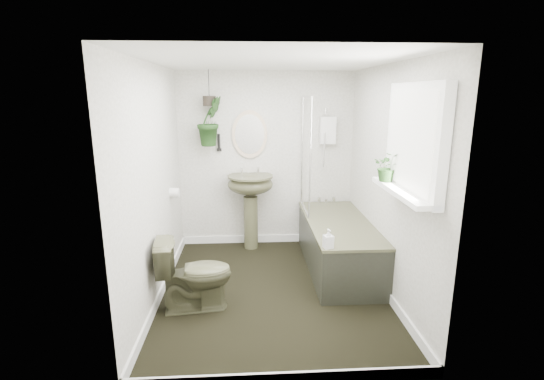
{
  "coord_description": "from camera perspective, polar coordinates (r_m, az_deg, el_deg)",
  "views": [
    {
      "loc": [
        -0.24,
        -3.77,
        2.01
      ],
      "look_at": [
        0.0,
        0.15,
        1.05
      ],
      "focal_mm": 26.0,
      "sensor_mm": 36.0,
      "label": 1
    }
  ],
  "objects": [
    {
      "name": "oval_mirror",
      "position": [
        5.17,
        -3.25,
        8.05
      ],
      "size": [
        0.46,
        0.03,
        0.62
      ],
      "primitive_type": "ellipsoid",
      "color": "beige",
      "rests_on": "wall_back"
    },
    {
      "name": "bath_screen",
      "position": [
        4.87,
        4.95,
        5.06
      ],
      "size": [
        0.04,
        0.72,
        1.4
      ],
      "primitive_type": null,
      "color": "silver",
      "rests_on": "bathtub"
    },
    {
      "name": "toilet",
      "position": [
        3.88,
        -11.15,
        -11.8
      ],
      "size": [
        0.73,
        0.47,
        0.71
      ],
      "primitive_type": "imported",
      "rotation": [
        0.0,
        0.0,
        1.69
      ],
      "color": "#494931",
      "rests_on": "floor"
    },
    {
      "name": "soap_bottle",
      "position": [
        3.8,
        8.16,
        -6.99
      ],
      "size": [
        0.1,
        0.1,
        0.19
      ],
      "primitive_type": "imported",
      "rotation": [
        0.0,
        0.0,
        0.25
      ],
      "color": "black",
      "rests_on": "bathtub"
    },
    {
      "name": "wall_back",
      "position": [
        5.26,
        -0.83,
        4.32
      ],
      "size": [
        2.3,
        0.02,
        2.3
      ],
      "primitive_type": "cube",
      "color": "white",
      "rests_on": "ground"
    },
    {
      "name": "wall_left",
      "position": [
        3.98,
        -16.8,
        0.65
      ],
      "size": [
        0.02,
        2.8,
        2.3
      ],
      "primitive_type": "cube",
      "color": "white",
      "rests_on": "ground"
    },
    {
      "name": "wall_sconce",
      "position": [
        5.18,
        -7.7,
        6.86
      ],
      "size": [
        0.04,
        0.04,
        0.22
      ],
      "primitive_type": "cylinder",
      "color": "black",
      "rests_on": "wall_back"
    },
    {
      "name": "wall_right",
      "position": [
        4.11,
        16.49,
        1.09
      ],
      "size": [
        0.02,
        2.8,
        2.3
      ],
      "primitive_type": "cube",
      "color": "white",
      "rests_on": "ground"
    },
    {
      "name": "window_recess",
      "position": [
        3.36,
        19.94,
        6.77
      ],
      "size": [
        0.08,
        1.0,
        0.9
      ],
      "primitive_type": "cube",
      "color": "white",
      "rests_on": "wall_right"
    },
    {
      "name": "window_sill",
      "position": [
        3.41,
        18.29,
        -0.21
      ],
      "size": [
        0.18,
        1.0,
        0.04
      ],
      "primitive_type": "cube",
      "color": "white",
      "rests_on": "wall_right"
    },
    {
      "name": "pedestal_sink",
      "position": [
        5.2,
        -3.09,
        -3.16
      ],
      "size": [
        0.59,
        0.51,
        1.0
      ],
      "primitive_type": null,
      "rotation": [
        0.0,
        0.0,
        0.02
      ],
      "color": "#494931",
      "rests_on": "floor"
    },
    {
      "name": "bathtub",
      "position": [
        4.72,
        9.57,
        -7.84
      ],
      "size": [
        0.72,
        1.72,
        0.58
      ],
      "primitive_type": null,
      "color": "#494931",
      "rests_on": "floor"
    },
    {
      "name": "sill_plant",
      "position": [
        3.64,
        16.41,
        3.27
      ],
      "size": [
        0.29,
        0.27,
        0.27
      ],
      "primitive_type": "imported",
      "rotation": [
        0.0,
        0.0,
        -0.3
      ],
      "color": "black",
      "rests_on": "window_sill"
    },
    {
      "name": "hanging_pot",
      "position": [
        5.04,
        -9.06,
        12.62
      ],
      "size": [
        0.16,
        0.16,
        0.12
      ],
      "primitive_type": "cylinder",
      "color": "black",
      "rests_on": "ceiling"
    },
    {
      "name": "toilet_roll_holder",
      "position": [
        4.69,
        -13.97,
        -0.38
      ],
      "size": [
        0.11,
        0.11,
        0.11
      ],
      "primitive_type": "cylinder",
      "rotation": [
        0.0,
        1.57,
        0.0
      ],
      "color": "white",
      "rests_on": "wall_left"
    },
    {
      "name": "wall_front",
      "position": [
        2.52,
        2.15,
        -6.22
      ],
      "size": [
        2.3,
        0.02,
        2.3
      ],
      "primitive_type": "cube",
      "color": "white",
      "rests_on": "ground"
    },
    {
      "name": "window_blinds",
      "position": [
        3.35,
        19.23,
        6.79
      ],
      "size": [
        0.01,
        0.86,
        0.76
      ],
      "primitive_type": "cube",
      "color": "white",
      "rests_on": "wall_right"
    },
    {
      "name": "floor",
      "position": [
        4.28,
        0.12,
        -14.4
      ],
      "size": [
        2.3,
        2.8,
        0.02
      ],
      "primitive_type": "cube",
      "color": "black",
      "rests_on": "ground"
    },
    {
      "name": "shower_box",
      "position": [
        5.23,
        8.07,
        8.57
      ],
      "size": [
        0.2,
        0.1,
        0.35
      ],
      "primitive_type": "cube",
      "color": "white",
      "rests_on": "wall_back"
    },
    {
      "name": "ceiling",
      "position": [
        3.79,
        0.14,
        18.27
      ],
      "size": [
        2.3,
        2.8,
        0.02
      ],
      "primitive_type": "cube",
      "color": "white",
      "rests_on": "ground"
    },
    {
      "name": "skirting",
      "position": [
        4.26,
        0.13,
        -13.68
      ],
      "size": [
        2.3,
        2.8,
        0.1
      ],
      "primitive_type": "cube",
      "color": "white",
      "rests_on": "floor"
    },
    {
      "name": "hanging_plant",
      "position": [
        5.05,
        -8.95,
        9.82
      ],
      "size": [
        0.43,
        0.43,
        0.61
      ],
      "primitive_type": "imported",
      "rotation": [
        0.0,
        0.0,
        0.7
      ],
      "color": "black",
      "rests_on": "ceiling"
    }
  ]
}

